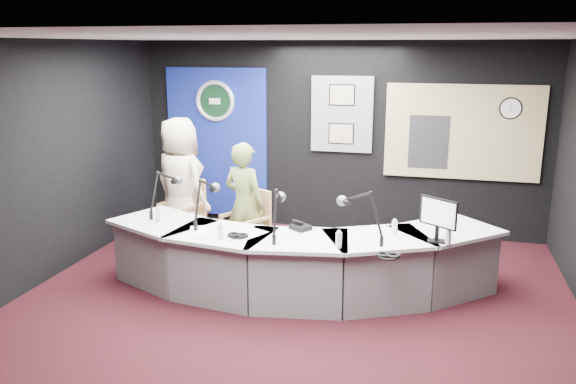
% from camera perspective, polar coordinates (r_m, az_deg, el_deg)
% --- Properties ---
extents(ground, '(6.00, 6.00, 0.00)m').
position_cam_1_polar(ground, '(6.18, -0.06, -11.86)').
color(ground, black).
rests_on(ground, ground).
extents(ceiling, '(6.00, 6.00, 0.02)m').
position_cam_1_polar(ceiling, '(5.55, -0.06, 15.10)').
color(ceiling, silver).
rests_on(ceiling, ground).
extents(wall_back, '(6.00, 0.02, 2.80)m').
position_cam_1_polar(wall_back, '(8.59, 4.99, 5.36)').
color(wall_back, black).
rests_on(wall_back, ground).
extents(wall_front, '(6.00, 0.02, 2.80)m').
position_cam_1_polar(wall_front, '(3.05, -14.67, -11.86)').
color(wall_front, black).
rests_on(wall_front, ground).
extents(wall_left, '(0.02, 6.00, 2.80)m').
position_cam_1_polar(wall_left, '(7.06, -24.37, 2.21)').
color(wall_left, black).
rests_on(wall_left, ground).
extents(broadcast_desk, '(4.50, 1.90, 0.75)m').
position_cam_1_polar(broadcast_desk, '(6.53, 0.73, -6.79)').
color(broadcast_desk, silver).
rests_on(broadcast_desk, ground).
extents(backdrop_panel, '(1.60, 0.05, 2.30)m').
position_cam_1_polar(backdrop_panel, '(9.09, -7.01, 4.84)').
color(backdrop_panel, navy).
rests_on(backdrop_panel, wall_back).
extents(agency_seal, '(0.63, 0.07, 0.63)m').
position_cam_1_polar(agency_seal, '(8.97, -7.23, 8.90)').
color(agency_seal, silver).
rests_on(agency_seal, backdrop_panel).
extents(seal_center, '(0.48, 0.01, 0.48)m').
position_cam_1_polar(seal_center, '(8.97, -7.22, 8.90)').
color(seal_center, black).
rests_on(seal_center, backdrop_panel).
extents(pinboard, '(0.90, 0.04, 1.10)m').
position_cam_1_polar(pinboard, '(8.50, 5.34, 7.65)').
color(pinboard, slate).
rests_on(pinboard, wall_back).
extents(framed_photo_upper, '(0.34, 0.02, 0.27)m').
position_cam_1_polar(framed_photo_upper, '(8.45, 5.35, 9.51)').
color(framed_photo_upper, gray).
rests_on(framed_photo_upper, pinboard).
extents(framed_photo_lower, '(0.34, 0.02, 0.27)m').
position_cam_1_polar(framed_photo_lower, '(8.51, 5.26, 5.75)').
color(framed_photo_lower, gray).
rests_on(framed_photo_lower, pinboard).
extents(booth_window_frame, '(2.12, 0.06, 1.32)m').
position_cam_1_polar(booth_window_frame, '(8.43, 16.84, 5.67)').
color(booth_window_frame, tan).
rests_on(booth_window_frame, wall_back).
extents(booth_glow, '(2.00, 0.02, 1.20)m').
position_cam_1_polar(booth_glow, '(8.42, 16.84, 5.66)').
color(booth_glow, '#FFF1A1').
rests_on(booth_glow, booth_window_frame).
extents(equipment_rack, '(0.55, 0.02, 0.75)m').
position_cam_1_polar(equipment_rack, '(8.41, 13.71, 4.83)').
color(equipment_rack, black).
rests_on(equipment_rack, booth_window_frame).
extents(wall_clock, '(0.28, 0.01, 0.28)m').
position_cam_1_polar(wall_clock, '(8.41, 21.14, 7.72)').
color(wall_clock, white).
rests_on(wall_clock, booth_window_frame).
extents(armchair_left, '(0.60, 0.60, 0.85)m').
position_cam_1_polar(armchair_left, '(8.02, -10.42, -2.61)').
color(armchair_left, '#AF7C50').
rests_on(armchair_left, ground).
extents(armchair_right, '(0.78, 0.78, 1.01)m').
position_cam_1_polar(armchair_right, '(7.32, -4.28, -3.41)').
color(armchair_right, '#AF7C50').
rests_on(armchair_right, ground).
extents(draped_jacket, '(0.51, 0.25, 0.70)m').
position_cam_1_polar(draped_jacket, '(8.22, -10.42, -0.78)').
color(draped_jacket, '#6B645A').
rests_on(draped_jacket, armchair_left).
extents(person_man, '(1.05, 0.90, 1.81)m').
position_cam_1_polar(person_man, '(7.90, -10.58, 0.74)').
color(person_man, beige).
rests_on(person_man, ground).
extents(person_woman, '(0.67, 0.55, 1.58)m').
position_cam_1_polar(person_woman, '(7.24, -4.32, -1.24)').
color(person_woman, olive).
rests_on(person_woman, ground).
extents(computer_monitor, '(0.37, 0.27, 0.29)m').
position_cam_1_polar(computer_monitor, '(6.08, 14.62, -1.95)').
color(computer_monitor, black).
rests_on(computer_monitor, broadcast_desk).
extents(desk_phone, '(0.27, 0.26, 0.05)m').
position_cam_1_polar(desk_phone, '(6.38, 1.23, -3.50)').
color(desk_phone, black).
rests_on(desk_phone, broadcast_desk).
extents(headphones_near, '(0.23, 0.23, 0.04)m').
position_cam_1_polar(headphones_near, '(5.65, 9.86, -6.15)').
color(headphones_near, black).
rests_on(headphones_near, broadcast_desk).
extents(headphones_far, '(0.21, 0.21, 0.04)m').
position_cam_1_polar(headphones_far, '(6.16, -4.97, -4.27)').
color(headphones_far, black).
rests_on(headphones_far, broadcast_desk).
extents(paper_stack, '(0.32, 0.37, 0.00)m').
position_cam_1_polar(paper_stack, '(6.42, -8.67, -3.74)').
color(paper_stack, white).
rests_on(paper_stack, broadcast_desk).
extents(notepad, '(0.34, 0.38, 0.00)m').
position_cam_1_polar(notepad, '(6.25, -3.65, -4.11)').
color(notepad, white).
rests_on(notepad, broadcast_desk).
extents(boom_mic_a, '(0.18, 0.74, 0.60)m').
position_cam_1_polar(boom_mic_a, '(7.10, -12.10, 0.33)').
color(boom_mic_a, black).
rests_on(boom_mic_a, broadcast_desk).
extents(boom_mic_b, '(0.16, 0.74, 0.60)m').
position_cam_1_polar(boom_mic_b, '(6.61, -8.15, -0.51)').
color(boom_mic_b, black).
rests_on(boom_mic_b, broadcast_desk).
extents(boom_mic_c, '(0.22, 0.73, 0.60)m').
position_cam_1_polar(boom_mic_c, '(6.11, -1.05, -1.58)').
color(boom_mic_c, black).
rests_on(boom_mic_c, broadcast_desk).
extents(boom_mic_d, '(0.60, 0.52, 0.60)m').
position_cam_1_polar(boom_mic_d, '(6.06, 7.26, -1.85)').
color(boom_mic_d, black).
rests_on(boom_mic_d, broadcast_desk).
extents(water_bottles, '(3.28, 0.64, 0.18)m').
position_cam_1_polar(water_bottles, '(6.15, 0.38, -3.54)').
color(water_bottles, silver).
rests_on(water_bottles, broadcast_desk).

